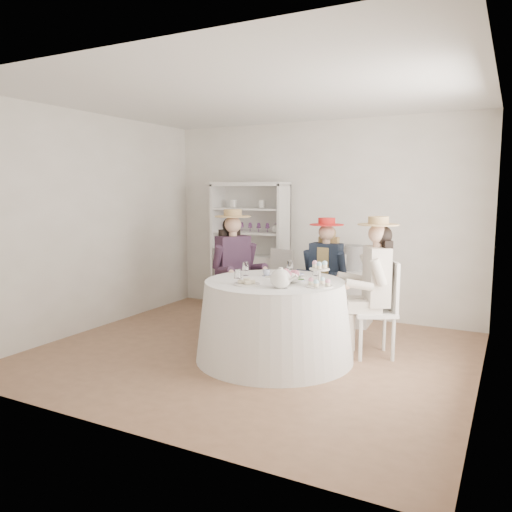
% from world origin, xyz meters
% --- Properties ---
extents(ground, '(4.50, 4.50, 0.00)m').
position_xyz_m(ground, '(0.00, 0.00, 0.00)').
color(ground, brown).
rests_on(ground, ground).
extents(ceiling, '(4.50, 4.50, 0.00)m').
position_xyz_m(ceiling, '(0.00, 0.00, 2.70)').
color(ceiling, white).
rests_on(ceiling, wall_back).
extents(wall_back, '(4.50, 0.00, 4.50)m').
position_xyz_m(wall_back, '(0.00, 2.00, 1.35)').
color(wall_back, silver).
rests_on(wall_back, ground).
extents(wall_front, '(4.50, 0.00, 4.50)m').
position_xyz_m(wall_front, '(0.00, -2.00, 1.35)').
color(wall_front, silver).
rests_on(wall_front, ground).
extents(wall_left, '(0.00, 4.50, 4.50)m').
position_xyz_m(wall_left, '(-2.25, 0.00, 1.35)').
color(wall_left, silver).
rests_on(wall_left, ground).
extents(wall_right, '(0.00, 4.50, 4.50)m').
position_xyz_m(wall_right, '(2.25, 0.00, 1.35)').
color(wall_right, silver).
rests_on(wall_right, ground).
extents(tea_table, '(1.64, 1.64, 0.83)m').
position_xyz_m(tea_table, '(0.29, -0.03, 0.41)').
color(tea_table, white).
rests_on(tea_table, ground).
extents(hutch, '(1.21, 0.69, 1.86)m').
position_xyz_m(hutch, '(-0.91, 1.69, 0.66)').
color(hutch, silver).
rests_on(hutch, ground).
extents(side_table, '(0.49, 0.49, 0.72)m').
position_xyz_m(side_table, '(0.62, 1.66, 0.36)').
color(side_table, silver).
rests_on(side_table, ground).
extents(hatbox, '(0.32, 0.32, 0.32)m').
position_xyz_m(hatbox, '(0.62, 1.66, 0.88)').
color(hatbox, black).
rests_on(hatbox, side_table).
extents(guest_left, '(0.65, 0.61, 1.52)m').
position_xyz_m(guest_left, '(-0.56, 0.59, 0.86)').
color(guest_left, silver).
rests_on(guest_left, ground).
extents(guest_mid, '(0.52, 0.54, 1.43)m').
position_xyz_m(guest_mid, '(0.47, 1.00, 0.81)').
color(guest_mid, silver).
rests_on(guest_mid, ground).
extents(guest_right, '(0.63, 0.58, 1.48)m').
position_xyz_m(guest_right, '(1.18, 0.51, 0.84)').
color(guest_right, silver).
rests_on(guest_right, ground).
extents(spare_chair, '(0.50, 0.50, 0.98)m').
position_xyz_m(spare_chair, '(-0.23, 1.46, 0.53)').
color(spare_chair, silver).
rests_on(spare_chair, ground).
extents(teacup_a, '(0.10, 0.10, 0.06)m').
position_xyz_m(teacup_a, '(0.10, 0.16, 0.86)').
color(teacup_a, white).
rests_on(teacup_a, tea_table).
extents(teacup_b, '(0.08, 0.08, 0.06)m').
position_xyz_m(teacup_b, '(0.23, 0.26, 0.86)').
color(teacup_b, white).
rests_on(teacup_b, tea_table).
extents(teacup_c, '(0.11, 0.11, 0.07)m').
position_xyz_m(teacup_c, '(0.52, 0.09, 0.86)').
color(teacup_c, white).
rests_on(teacup_c, tea_table).
extents(flower_bowl, '(0.29, 0.29, 0.06)m').
position_xyz_m(flower_bowl, '(0.50, -0.04, 0.86)').
color(flower_bowl, white).
rests_on(flower_bowl, tea_table).
extents(flower_arrangement, '(0.20, 0.20, 0.07)m').
position_xyz_m(flower_arrangement, '(0.50, -0.11, 0.92)').
color(flower_arrangement, '#D66B8A').
rests_on(flower_arrangement, tea_table).
extents(table_teapot, '(0.28, 0.20, 0.21)m').
position_xyz_m(table_teapot, '(0.50, -0.36, 0.92)').
color(table_teapot, white).
rests_on(table_teapot, tea_table).
extents(sandwich_plate, '(0.26, 0.26, 0.06)m').
position_xyz_m(sandwich_plate, '(0.14, -0.36, 0.84)').
color(sandwich_plate, white).
rests_on(sandwich_plate, tea_table).
extents(cupcake_stand, '(0.26, 0.26, 0.24)m').
position_xyz_m(cupcake_stand, '(0.81, -0.13, 0.92)').
color(cupcake_stand, white).
rests_on(cupcake_stand, tea_table).
extents(stemware_set, '(0.89, 0.86, 0.15)m').
position_xyz_m(stemware_set, '(0.29, -0.03, 0.90)').
color(stemware_set, white).
rests_on(stemware_set, tea_table).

